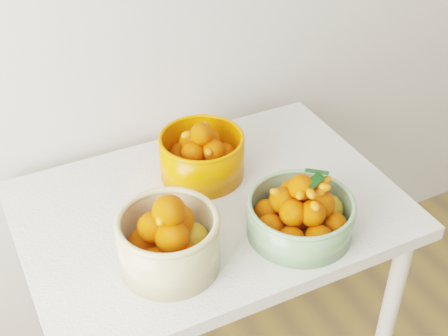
{
  "coord_description": "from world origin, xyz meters",
  "views": [
    {
      "loc": [
        -0.81,
        0.44,
        1.83
      ],
      "look_at": [
        -0.27,
        1.53,
        0.92
      ],
      "focal_mm": 50.0,
      "sensor_mm": 36.0,
      "label": 1
    }
  ],
  "objects_px": {
    "bowl_green": "(301,214)",
    "table": "(211,231)",
    "bowl_cream": "(169,240)",
    "bowl_orange": "(202,155)"
  },
  "relations": [
    {
      "from": "bowl_cream",
      "to": "bowl_orange",
      "type": "bearing_deg",
      "value": 53.17
    },
    {
      "from": "table",
      "to": "bowl_orange",
      "type": "bearing_deg",
      "value": 74.5
    },
    {
      "from": "table",
      "to": "bowl_orange",
      "type": "relative_size",
      "value": 3.25
    },
    {
      "from": "table",
      "to": "bowl_cream",
      "type": "xyz_separation_m",
      "value": [
        -0.18,
        -0.16,
        0.17
      ]
    },
    {
      "from": "bowl_cream",
      "to": "bowl_orange",
      "type": "xyz_separation_m",
      "value": [
        0.22,
        0.29,
        -0.01
      ]
    },
    {
      "from": "bowl_cream",
      "to": "bowl_green",
      "type": "bearing_deg",
      "value": -6.7
    },
    {
      "from": "bowl_green",
      "to": "table",
      "type": "bearing_deg",
      "value": 128.15
    },
    {
      "from": "table",
      "to": "bowl_cream",
      "type": "distance_m",
      "value": 0.3
    },
    {
      "from": "bowl_green",
      "to": "bowl_orange",
      "type": "xyz_separation_m",
      "value": [
        -0.12,
        0.33,
        0.01
      ]
    },
    {
      "from": "table",
      "to": "bowl_orange",
      "type": "xyz_separation_m",
      "value": [
        0.04,
        0.13,
        0.16
      ]
    }
  ]
}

